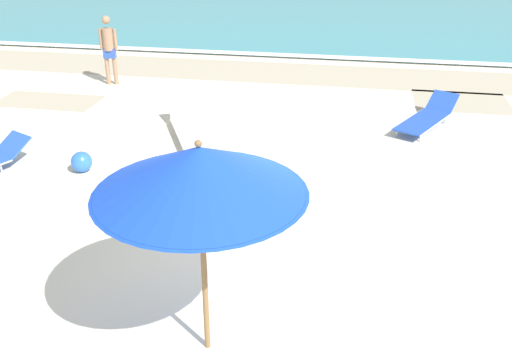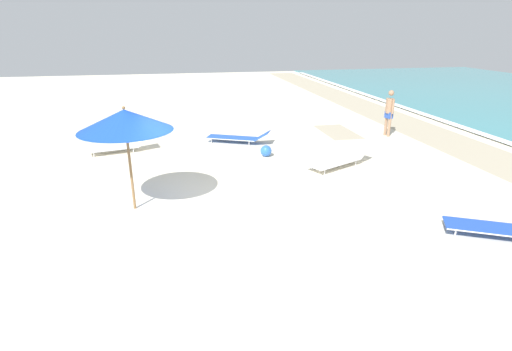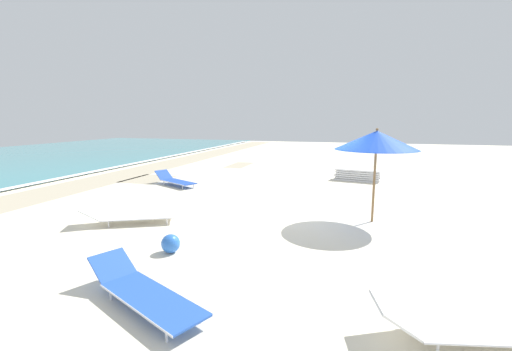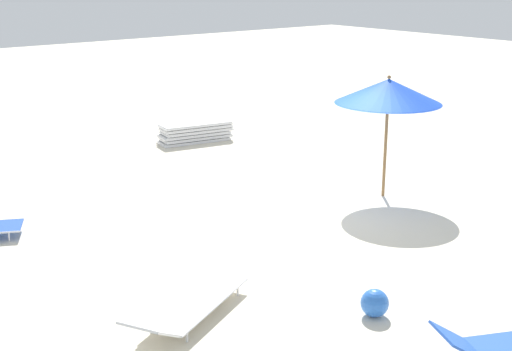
# 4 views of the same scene
# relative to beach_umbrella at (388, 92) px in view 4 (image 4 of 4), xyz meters

# --- Properties ---
(ground_plane) EXTENTS (60.00, 60.00, 0.16)m
(ground_plane) POSITION_rel_beach_umbrella_xyz_m (0.25, 1.70, -2.16)
(ground_plane) COLOR beige
(beach_umbrella) EXTENTS (2.04, 2.04, 2.39)m
(beach_umbrella) POSITION_rel_beach_umbrella_xyz_m (0.00, 0.00, 0.00)
(beach_umbrella) COLOR olive
(beach_umbrella) RESTS_ON ground_plane
(lounger_stack) EXTENTS (0.95, 2.00, 0.49)m
(lounger_stack) POSITION_rel_beach_umbrella_xyz_m (6.05, 0.38, -1.83)
(lounger_stack) COLOR white
(lounger_stack) RESTS_ON ground_plane
(sun_lounger_near_water_left) EXTENTS (1.54, 2.29, 0.47)m
(sun_lounger_near_water_left) POSITION_rel_beach_umbrella_xyz_m (-1.91, 5.88, -1.88)
(sun_lounger_near_water_left) COLOR white
(sun_lounger_near_water_left) RESTS_ON ground_plane
(beach_ball) EXTENTS (0.37, 0.37, 0.37)m
(beach_ball) POSITION_rel_beach_umbrella_xyz_m (-3.31, 3.90, -1.90)
(beach_ball) COLOR blue
(beach_ball) RESTS_ON ground_plane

